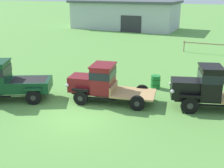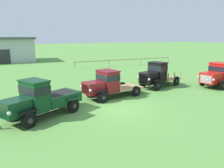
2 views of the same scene
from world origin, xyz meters
name	(u,v)px [view 2 (image 2 of 2)]	position (x,y,z in m)	size (l,w,h in m)	color
ground_plane	(119,108)	(0.00, 0.00, 0.00)	(240.00, 240.00, 0.00)	#5B9342
paddock_fence	(125,61)	(10.08, 17.81, 0.85)	(16.44, 0.47, 1.11)	#997F60
vintage_truck_second_in_line	(41,99)	(-4.80, 0.47, 1.09)	(4.96, 3.55, 2.27)	black
vintage_truck_midrow_center	(107,84)	(0.24, 2.53, 1.10)	(5.11, 2.68, 2.13)	black
vintage_truck_far_side	(156,75)	(5.69, 3.78, 1.20)	(4.96, 2.88, 2.34)	black
vintage_truck_back_of_row	(223,75)	(11.81, 1.72, 1.09)	(5.75, 2.80, 2.21)	black
oil_drum_beside_row	(114,82)	(2.43, 5.89, 0.41)	(0.63, 0.63, 0.83)	#1E7F33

